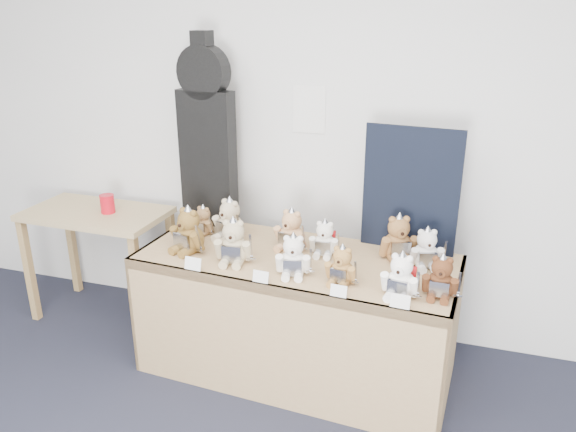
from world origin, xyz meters
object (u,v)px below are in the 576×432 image
(display_table, at_px, (292,288))
(red_cup, at_px, (107,204))
(teddy_front_far_left, at_px, (188,232))
(teddy_back_centre_left, at_px, (291,231))
(teddy_back_right, at_px, (398,239))
(teddy_back_far_left, at_px, (203,222))
(teddy_back_left, at_px, (230,221))
(teddy_front_far_right, at_px, (401,278))
(teddy_front_left, at_px, (234,243))
(guitar_case, at_px, (207,134))
(teddy_back_centre_right, at_px, (324,240))
(side_table, at_px, (97,228))
(teddy_front_centre, at_px, (293,257))
(teddy_back_end, at_px, (426,250))
(teddy_front_end, at_px, (441,279))
(teddy_front_right, at_px, (342,267))

(display_table, xyz_separation_m, red_cup, (-1.41, 0.30, 0.27))
(teddy_front_far_left, distance_m, teddy_back_centre_left, 0.60)
(display_table, height_order, teddy_back_right, teddy_back_right)
(teddy_back_far_left, bearing_deg, teddy_back_left, 4.86)
(teddy_back_far_left, bearing_deg, teddy_front_far_right, -6.69)
(teddy_front_left, bearing_deg, guitar_case, 117.81)
(teddy_front_left, bearing_deg, teddy_back_right, 12.12)
(guitar_case, xyz_separation_m, teddy_back_centre_right, (0.85, -0.27, -0.51))
(side_table, relative_size, red_cup, 7.69)
(teddy_front_far_left, relative_size, teddy_front_centre, 1.17)
(side_table, xyz_separation_m, teddy_front_left, (1.20, -0.40, 0.21))
(teddy_front_left, relative_size, teddy_back_left, 0.99)
(teddy_back_left, distance_m, teddy_back_end, 1.20)
(side_table, distance_m, teddy_back_far_left, 0.87)
(red_cup, relative_size, teddy_front_left, 0.44)
(guitar_case, bearing_deg, teddy_front_left, -46.15)
(teddy_back_right, bearing_deg, teddy_back_centre_left, 161.47)
(teddy_back_centre_left, distance_m, teddy_back_far_left, 0.60)
(red_cup, distance_m, teddy_back_right, 1.97)
(side_table, bearing_deg, teddy_front_end, -9.75)
(side_table, relative_size, teddy_front_end, 3.95)
(teddy_front_far_left, xyz_separation_m, teddy_front_centre, (0.68, -0.11, -0.02))
(teddy_back_centre_left, bearing_deg, teddy_back_right, 20.03)
(red_cup, relative_size, teddy_back_centre_left, 0.46)
(teddy_back_left, bearing_deg, teddy_front_right, -6.07)
(display_table, bearing_deg, red_cup, 171.69)
(red_cup, distance_m, teddy_front_end, 2.28)
(teddy_front_left, bearing_deg, teddy_back_far_left, 127.86)
(teddy_front_left, bearing_deg, side_table, 153.33)
(display_table, distance_m, teddy_front_left, 0.43)
(teddy_back_centre_left, distance_m, teddy_back_right, 0.63)
(teddy_back_end, bearing_deg, teddy_front_left, 175.96)
(teddy_front_far_left, relative_size, teddy_front_left, 1.04)
(side_table, bearing_deg, teddy_front_right, -12.79)
(guitar_case, bearing_deg, teddy_front_far_left, -73.31)
(teddy_front_end, height_order, teddy_back_end, teddy_back_end)
(side_table, height_order, teddy_front_right, teddy_front_right)
(teddy_back_end, bearing_deg, teddy_back_far_left, 158.87)
(teddy_front_far_left, bearing_deg, teddy_back_end, 26.54)
(red_cup, xyz_separation_m, teddy_back_centre_right, (1.56, -0.14, -0.01))
(teddy_front_right, height_order, teddy_back_left, teddy_back_left)
(guitar_case, distance_m, teddy_back_centre_left, 0.84)
(teddy_back_right, height_order, teddy_back_far_left, teddy_back_right)
(guitar_case, height_order, teddy_back_right, guitar_case)
(red_cup, height_order, teddy_front_end, teddy_front_end)
(teddy_front_centre, distance_m, teddy_front_right, 0.27)
(guitar_case, bearing_deg, teddy_back_centre_right, -10.27)
(teddy_back_left, bearing_deg, teddy_back_end, 17.07)
(teddy_front_left, relative_size, teddy_back_centre_right, 1.23)
(teddy_front_far_left, height_order, teddy_back_far_left, teddy_front_far_left)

